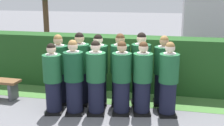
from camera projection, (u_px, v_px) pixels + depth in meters
The scene contains 15 objects.
ground_plane at pixel (109, 113), 6.15m from camera, with size 60.00×60.00×0.00m, color slate.
student_front_row_0 at pixel (53, 80), 6.01m from camera, with size 0.45×0.51×1.53m.
student_front_row_1 at pixel (74, 79), 5.97m from camera, with size 0.47×0.53×1.60m.
student_front_row_2 at pixel (96, 80), 5.96m from camera, with size 0.45×0.52×1.59m.
student_front_row_3 at pixel (122, 80), 5.97m from camera, with size 0.41×0.49×1.58m.
student_front_row_4 at pixel (143, 80), 5.96m from camera, with size 0.45×0.53×1.57m.
student_front_row_5 at pixel (168, 81), 5.89m from camera, with size 0.45×0.52×1.58m.
student_rear_row_0 at pixel (59, 71), 6.52m from camera, with size 0.47×0.54×1.63m.
student_rear_row_1 at pixel (80, 71), 6.48m from camera, with size 0.44×0.52×1.68m.
student_rear_row_2 at pixel (99, 71), 6.52m from camera, with size 0.47×0.56×1.64m.
student_rear_row_3 at pixel (120, 71), 6.45m from camera, with size 0.47×0.56×1.66m.
student_rear_row_4 at pixel (141, 71), 6.43m from camera, with size 0.50×0.58×1.69m.
student_rear_row_5 at pixel (163, 72), 6.46m from camera, with size 0.42×0.53×1.61m.
hedge at pixel (124, 63), 7.58m from camera, with size 8.12×0.70×1.41m.
lawn_strip at pixel (118, 98), 7.00m from camera, with size 8.12×0.90×0.01m, color #477A38.
Camera 1 is at (1.30, -5.54, 2.56)m, focal length 45.41 mm.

